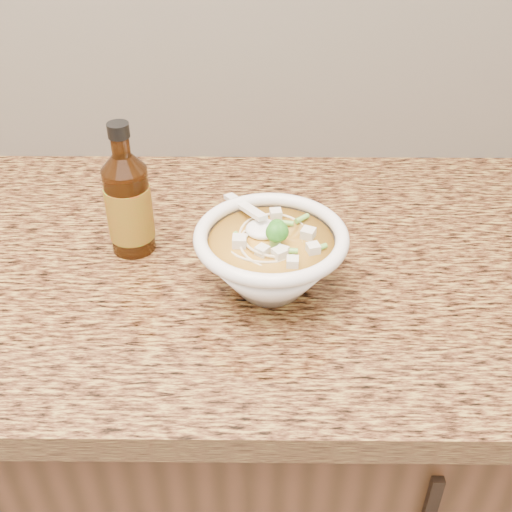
{
  "coord_description": "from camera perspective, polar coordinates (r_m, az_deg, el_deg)",
  "views": [
    {
      "loc": [
        0.29,
        0.9,
        1.47
      ],
      "look_at": [
        0.29,
        1.6,
        0.95
      ],
      "focal_mm": 45.0,
      "sensor_mm": 36.0,
      "label": 1
    }
  ],
  "objects": [
    {
      "name": "counter_slab",
      "position": [
        1.02,
        -16.3,
        -0.56
      ],
      "size": [
        4.0,
        0.68,
        0.04
      ],
      "primitive_type": "cube",
      "color": "#A1833B",
      "rests_on": "cabinet"
    },
    {
      "name": "soup_bowl",
      "position": [
        0.87,
        1.32,
        -0.24
      ],
      "size": [
        0.21,
        0.22,
        0.12
      ],
      "rotation": [
        0.0,
        0.0,
        -0.16
      ],
      "color": "white",
      "rests_on": "counter_slab"
    },
    {
      "name": "hot_sauce_bottle",
      "position": [
        0.95,
        -11.26,
        4.52
      ],
      "size": [
        0.08,
        0.08,
        0.2
      ],
      "rotation": [
        0.0,
        0.0,
        -0.25
      ],
      "color": "#3F1E08",
      "rests_on": "counter_slab"
    },
    {
      "name": "cabinet",
      "position": [
        1.33,
        -12.91,
        -16.23
      ],
      "size": [
        4.0,
        0.65,
        0.86
      ],
      "primitive_type": "cube",
      "color": "#341F0F",
      "rests_on": "ground"
    }
  ]
}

